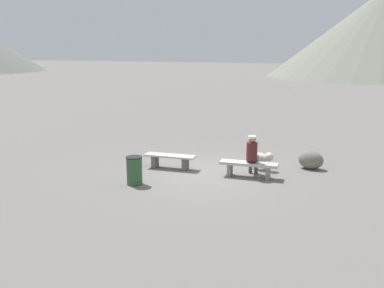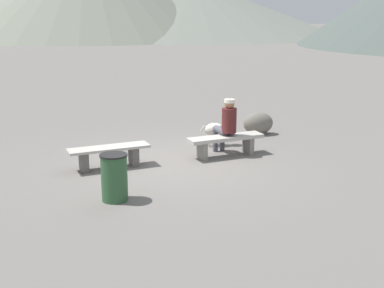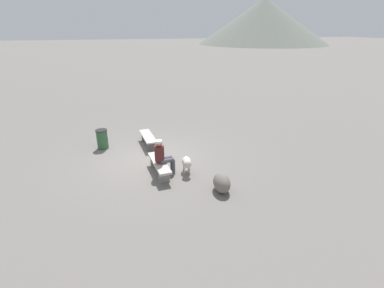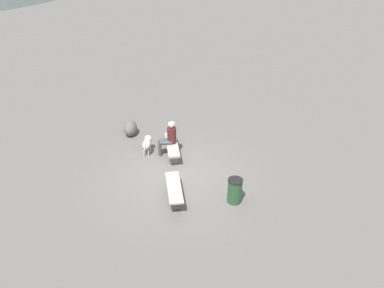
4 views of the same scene
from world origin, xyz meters
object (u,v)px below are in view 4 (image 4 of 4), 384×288
seated_person (169,136)px  trash_bin (235,191)px  bench_left (174,190)px  dog (147,143)px  bench_right (172,147)px  boulder (130,128)px

seated_person → trash_bin: 3.50m
bench_left → dog: dog is taller
bench_right → boulder: bearing=40.9°
bench_left → boulder: size_ratio=2.13×
seated_person → dog: (0.12, 0.80, -0.33)m
seated_person → boulder: bearing=38.3°
seated_person → trash_bin: (-2.82, -2.04, -0.33)m
bench_right → boulder: boulder is taller
dog → boulder: (1.38, 0.75, -0.11)m
dog → boulder: dog is taller
bench_left → seated_person: seated_person is taller
trash_bin → bench_right: bearing=34.9°
bench_right → trash_bin: size_ratio=2.17×
dog → bench_right: bearing=-93.1°
seated_person → dog: 0.88m
bench_left → dog: size_ratio=2.12×
seated_person → trash_bin: size_ratio=1.58×
bench_left → seated_person: 2.67m
seated_person → dog: seated_person is taller
dog → trash_bin: bearing=-127.9°
dog → boulder: 1.57m
bench_right → dog: 0.93m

